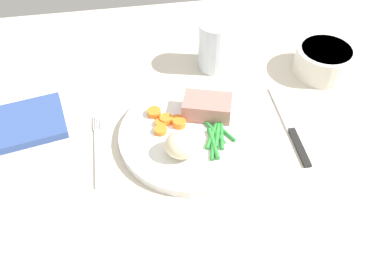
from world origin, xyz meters
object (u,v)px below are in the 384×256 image
Objects in this scene: fork at (98,150)px; knife at (290,126)px; dinner_plate at (192,135)px; napkin at (26,123)px; meat_portion at (207,107)px; salad_bowl at (324,59)px; water_glass at (216,48)px.

knife reaches higher than fork.
dinner_plate is 1.89× the size of napkin.
knife is 48.54cm from napkin.
meat_portion is 0.72× the size of salad_bowl.
salad_bowl is (26.47, 10.13, -0.13)cm from meat_portion.
napkin is at bearing 173.22° from meat_portion.
meat_portion is 0.52× the size of fork.
dinner_plate is at bearing 177.11° from knife.
dinner_plate is 30.68cm from napkin.
knife is at bearing -0.90° from dinner_plate.
water_glass is at bearing 67.40° from dinner_plate.
dinner_plate reaches higher than knife.
water_glass is at bearing 40.81° from fork.
meat_portion reaches higher than napkin.
water_glass is at bearing 17.44° from napkin.
dinner_plate is 2.16× the size of salad_bowl.
fork is at bearing -141.15° from water_glass.
dinner_plate is at bearing -154.61° from salad_bowl.
water_glass is 22.46cm from salad_bowl.
dinner_plate reaches higher than fork.
napkin is at bearing -162.56° from water_glass.
meat_portion is at bearing -159.05° from salad_bowl.
dinner_plate is 1.27× the size of knife.
water_glass reaches higher than fork.
meat_portion is at bearing 161.41° from knife.
fork is (-20.28, -4.35, -3.15)cm from meat_portion.
fork is (-16.77, -0.26, -0.60)cm from dinner_plate.
knife is at bearing -16.59° from meat_portion.
salad_bowl reaches higher than meat_portion.
water_glass is 39.90cm from napkin.
fork is at bearing 177.96° from knife.
meat_portion is 0.42× the size of knife.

